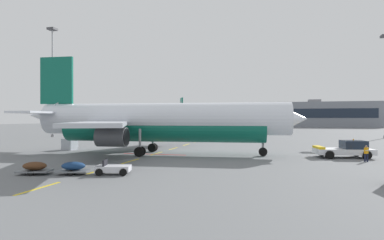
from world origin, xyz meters
TOP-DOWN VIEW (x-y plane):
  - ground at (40.00, 40.00)m, footprint 400.00×400.00m
  - apron_paint_markings at (18.00, 39.36)m, footprint 8.00×97.69m
  - airliner_foreground at (18.41, 22.26)m, footprint 34.82×34.49m
  - pushback_tug at (39.74, 24.21)m, footprint 6.38×3.94m
  - airliner_mid_left at (11.18, 62.47)m, footprint 26.48×27.82m
  - baggage_train at (17.10, 7.27)m, footprint 8.68×3.67m
  - ground_crew_worker at (41.05, 21.04)m, footprint 0.52×0.52m
  - uld_cargo_container at (4.73, 24.15)m, footprint 1.68×1.64m
  - apron_light_mast_near at (-18.28, 50.13)m, footprint 1.80×1.80m
  - terminal_satellite at (38.52, 159.31)m, footprint 83.93×23.76m

SIDE VIEW (x-z plane):
  - ground at x=40.00m, z-range 0.00..0.00m
  - apron_paint_markings at x=18.00m, z-range 0.00..0.01m
  - baggage_train at x=17.10m, z-range -0.05..1.09m
  - uld_cargo_container at x=4.73m, z-range 0.00..1.60m
  - pushback_tug at x=39.74m, z-range -0.14..1.94m
  - ground_crew_worker at x=41.05m, z-range 0.11..1.75m
  - airliner_mid_left at x=11.18m, z-range -1.78..8.34m
  - airliner_foreground at x=18.41m, z-range -2.15..10.05m
  - terminal_satellite at x=38.52m, z-range -0.79..13.05m
  - apron_light_mast_near at x=-18.28m, z-range 3.06..28.49m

